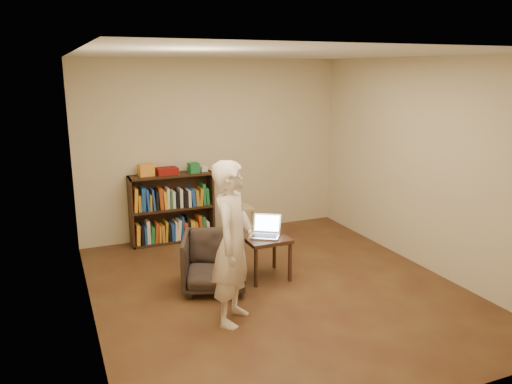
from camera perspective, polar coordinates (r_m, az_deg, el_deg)
name	(u,v)px	position (r m, az deg, el deg)	size (l,w,h in m)	color
floor	(277,289)	(5.83, 2.42, -11.02)	(4.50, 4.50, 0.00)	#401D14
ceiling	(280,54)	(5.28, 2.72, 15.48)	(4.50, 4.50, 0.00)	silver
wall_back	(214,149)	(7.47, -4.88, 4.97)	(4.00, 4.00, 0.00)	beige
wall_left	(84,196)	(4.91, -19.02, -0.45)	(4.50, 4.50, 0.00)	beige
wall_right	(425,165)	(6.51, 18.71, 2.96)	(4.50, 4.50, 0.00)	beige
bookshelf	(172,212)	(7.32, -9.58, -2.25)	(1.20, 0.30, 1.00)	black
box_yellow	(146,170)	(7.11, -12.43, 2.48)	(0.20, 0.15, 0.17)	orange
red_cloth	(167,171)	(7.16, -10.13, 2.37)	(0.29, 0.21, 0.10)	maroon
box_green	(194,168)	(7.22, -7.15, 2.76)	(0.14, 0.14, 0.14)	#1D6F36
box_white	(204,169)	(7.32, -6.01, 2.68)	(0.10, 0.10, 0.08)	silver
stool	(240,214)	(7.20, -1.89, -2.50)	(0.36, 0.36, 0.52)	tan
armchair	(214,262)	(5.73, -4.81, -7.96)	(0.69, 0.71, 0.65)	#2C221D
side_table	(266,243)	(5.98, 1.11, -5.90)	(0.50, 0.50, 0.51)	#321910
laptop	(266,231)	(5.98, 1.13, -4.48)	(0.47, 0.47, 0.23)	silver
person	(233,243)	(4.84, -2.65, -5.89)	(0.59, 0.39, 1.63)	beige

